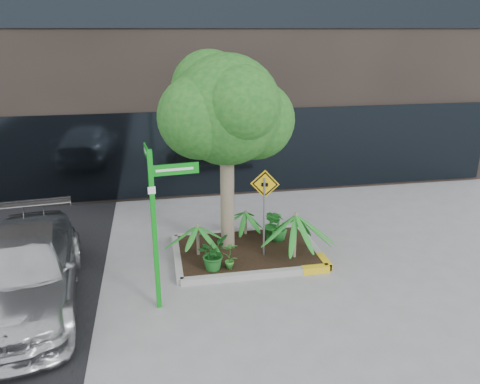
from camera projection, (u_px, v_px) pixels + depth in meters
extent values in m
plane|color=gray|center=(240.00, 262.00, 10.58)|extent=(80.00, 80.00, 0.00)
cube|color=#9E9E99|center=(238.00, 233.00, 11.89)|extent=(3.20, 0.15, 0.15)
cube|color=#9E9E99|center=(257.00, 275.00, 9.84)|extent=(3.20, 0.15, 0.15)
cube|color=#9E9E99|center=(177.00, 258.00, 10.59)|extent=(0.15, 2.20, 0.15)
cube|color=#9E9E99|center=(312.00, 246.00, 11.14)|extent=(0.15, 2.20, 0.15)
cube|color=yellow|center=(315.00, 270.00, 10.07)|extent=(0.60, 0.17, 0.15)
cube|color=black|center=(246.00, 250.00, 10.85)|extent=(3.05, 2.05, 0.06)
cylinder|color=gray|center=(227.00, 193.00, 10.54)|extent=(0.32, 0.32, 2.96)
cylinder|color=gray|center=(231.00, 146.00, 10.20)|extent=(0.56, 0.16, 0.96)
sphere|color=#164F1B|center=(227.00, 110.00, 9.93)|extent=(2.36, 2.36, 2.36)
sphere|color=#164F1B|center=(255.00, 120.00, 10.42)|extent=(1.77, 1.77, 1.77)
sphere|color=#164F1B|center=(200.00, 117.00, 9.67)|extent=(1.77, 1.77, 1.77)
sphere|color=#164F1B|center=(241.00, 105.00, 9.35)|extent=(1.58, 1.58, 1.58)
sphere|color=#164F1B|center=(209.00, 89.00, 10.20)|extent=(1.67, 1.67, 1.67)
cylinder|color=gray|center=(295.00, 235.00, 10.30)|extent=(0.07, 0.07, 1.07)
cylinder|color=gray|center=(198.00, 239.00, 10.47)|extent=(0.07, 0.07, 0.74)
cylinder|color=gray|center=(246.00, 222.00, 11.55)|extent=(0.07, 0.07, 0.62)
imported|color=#B4B5BA|center=(24.00, 272.00, 8.75)|extent=(2.37, 4.86, 1.36)
imported|color=#18541B|center=(213.00, 253.00, 9.84)|extent=(0.88, 0.88, 0.72)
imported|color=#216E27|center=(279.00, 227.00, 11.18)|extent=(0.54, 0.54, 0.72)
imported|color=#2C7724|center=(230.00, 255.00, 9.86)|extent=(0.34, 0.34, 0.63)
imported|color=#1E6A22|center=(272.00, 225.00, 11.21)|extent=(0.58, 0.58, 0.77)
cube|color=#0D9419|center=(155.00, 233.00, 8.36)|extent=(0.10, 0.10, 3.06)
cube|color=#0D9419|center=(175.00, 169.00, 8.09)|extent=(0.85, 0.12, 0.20)
cube|color=#0D9419|center=(147.00, 153.00, 8.28)|extent=(0.12, 0.85, 0.20)
cube|color=white|center=(175.00, 170.00, 8.08)|extent=(0.65, 0.08, 0.04)
cube|color=white|center=(146.00, 153.00, 8.28)|extent=(0.08, 0.65, 0.04)
cube|color=white|center=(152.00, 190.00, 8.04)|extent=(0.13, 0.02, 0.13)
cylinder|color=slate|center=(264.00, 218.00, 10.21)|extent=(0.09, 0.16, 1.86)
cube|color=yellow|center=(265.00, 184.00, 9.94)|extent=(0.60, 0.21, 0.62)
cube|color=black|center=(265.00, 184.00, 9.93)|extent=(0.53, 0.18, 0.55)
cube|color=yellow|center=(265.00, 184.00, 9.92)|extent=(0.45, 0.15, 0.47)
cube|color=black|center=(265.00, 185.00, 9.92)|extent=(0.14, 0.05, 0.08)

